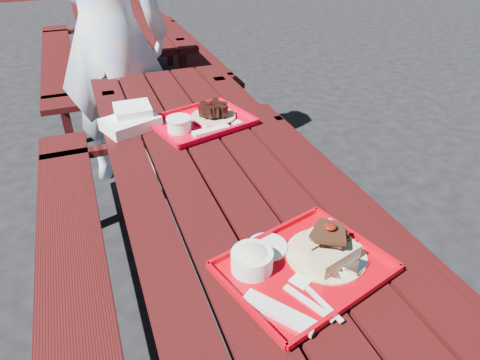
{
  "coord_description": "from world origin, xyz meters",
  "views": [
    {
      "loc": [
        -0.41,
        -1.22,
        1.56
      ],
      "look_at": [
        0.0,
        -0.15,
        0.82
      ],
      "focal_mm": 32.0,
      "sensor_mm": 36.0,
      "label": 1
    }
  ],
  "objects_px": {
    "near_tray": "(299,259)",
    "far_tray": "(201,121)",
    "picnic_table_far": "(123,37)",
    "picnic_table_near": "(226,217)",
    "person": "(107,33)"
  },
  "relations": [
    {
      "from": "picnic_table_near",
      "to": "far_tray",
      "type": "bearing_deg",
      "value": 85.14
    },
    {
      "from": "near_tray",
      "to": "person",
      "type": "bearing_deg",
      "value": 97.89
    },
    {
      "from": "picnic_table_near",
      "to": "person",
      "type": "bearing_deg",
      "value": 99.45
    },
    {
      "from": "picnic_table_near",
      "to": "near_tray",
      "type": "xyz_separation_m",
      "value": [
        0.03,
        -0.5,
        0.22
      ]
    },
    {
      "from": "picnic_table_far",
      "to": "far_tray",
      "type": "height_order",
      "value": "far_tray"
    },
    {
      "from": "near_tray",
      "to": "person",
      "type": "relative_size",
      "value": 0.25
    },
    {
      "from": "picnic_table_near",
      "to": "person",
      "type": "relative_size",
      "value": 1.26
    },
    {
      "from": "picnic_table_near",
      "to": "picnic_table_far",
      "type": "xyz_separation_m",
      "value": [
        0.0,
        2.8,
        0.0
      ]
    },
    {
      "from": "near_tray",
      "to": "far_tray",
      "type": "xyz_separation_m",
      "value": [
        0.0,
        0.93,
        -0.01
      ]
    },
    {
      "from": "picnic_table_near",
      "to": "picnic_table_far",
      "type": "distance_m",
      "value": 2.8
    },
    {
      "from": "far_tray",
      "to": "picnic_table_far",
      "type": "bearing_deg",
      "value": 90.88
    },
    {
      "from": "picnic_table_far",
      "to": "far_tray",
      "type": "distance_m",
      "value": 2.38
    },
    {
      "from": "far_tray",
      "to": "person",
      "type": "height_order",
      "value": "person"
    },
    {
      "from": "picnic_table_far",
      "to": "person",
      "type": "distance_m",
      "value": 1.5
    },
    {
      "from": "picnic_table_far",
      "to": "far_tray",
      "type": "xyz_separation_m",
      "value": [
        0.04,
        -2.37,
        0.21
      ]
    }
  ]
}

